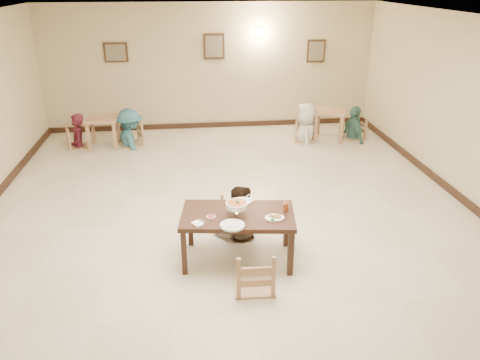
{
  "coord_description": "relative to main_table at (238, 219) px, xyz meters",
  "views": [
    {
      "loc": [
        -0.63,
        -6.49,
        3.55
      ],
      "look_at": [
        0.08,
        -0.49,
        0.9
      ],
      "focal_mm": 35.0,
      "sensor_mm": 36.0,
      "label": 1
    }
  ],
  "objects": [
    {
      "name": "bg_diner_d",
      "position": [
        3.3,
        4.79,
        0.17
      ],
      "size": [
        0.49,
        0.96,
        1.57
      ],
      "primitive_type": "imported",
      "rotation": [
        0.0,
        0.0,
        1.69
      ],
      "color": "#49857A",
      "rests_on": "floor"
    },
    {
      "name": "floor",
      "position": [
        0.03,
        1.1,
        -0.61
      ],
      "size": [
        10.0,
        10.0,
        0.0
      ],
      "primitive_type": "plane",
      "color": "beige",
      "rests_on": "ground"
    },
    {
      "name": "bg_diner_c",
      "position": [
        2.13,
        4.8,
        0.27
      ],
      "size": [
        0.64,
        0.91,
        1.76
      ],
      "primitive_type": "imported",
      "rotation": [
        0.0,
        0.0,
        4.61
      ],
      "color": "silver",
      "rests_on": "floor"
    },
    {
      "name": "bg_chair_ll",
      "position": [
        -3.04,
        4.93,
        -0.15
      ],
      "size": [
        0.44,
        0.44,
        0.94
      ],
      "rotation": [
        0.0,
        0.0,
        1.89
      ],
      "color": "tan",
      "rests_on": "floor"
    },
    {
      "name": "napkin_cutlery",
      "position": [
        -0.53,
        -0.23,
        0.09
      ],
      "size": [
        0.19,
        0.23,
        0.03
      ],
      "color": "white",
      "rests_on": "main_table"
    },
    {
      "name": "wall_back",
      "position": [
        0.03,
        6.1,
        0.89
      ],
      "size": [
        10.0,
        0.0,
        10.0
      ],
      "primitive_type": "plane",
      "rotation": [
        1.57,
        0.0,
        0.0
      ],
      "color": "beige",
      "rests_on": "floor"
    },
    {
      "name": "baseboard_back",
      "position": [
        0.03,
        6.07,
        -0.55
      ],
      "size": [
        8.0,
        0.06,
        0.12
      ],
      "primitive_type": "cube",
      "color": "black",
      "rests_on": "floor"
    },
    {
      "name": "chair_far",
      "position": [
        0.06,
        0.76,
        -0.14
      ],
      "size": [
        0.45,
        0.45,
        0.96
      ],
      "rotation": [
        0.0,
        0.0,
        0.01
      ],
      "color": "tan",
      "rests_on": "floor"
    },
    {
      "name": "picture_b",
      "position": [
        0.13,
        6.06,
        1.39
      ],
      "size": [
        0.5,
        0.04,
        0.6
      ],
      "color": "#3A2517",
      "rests_on": "wall_back"
    },
    {
      "name": "main_diner",
      "position": [
        0.08,
        0.66,
        0.17
      ],
      "size": [
        0.77,
        0.6,
        1.56
      ],
      "primitive_type": "imported",
      "rotation": [
        0.0,
        0.0,
        3.12
      ],
      "color": "gray",
      "rests_on": "floor"
    },
    {
      "name": "bg_chair_rl",
      "position": [
        2.13,
        4.8,
        -0.12
      ],
      "size": [
        0.47,
        0.47,
        0.99
      ],
      "rotation": [
        0.0,
        0.0,
        1.35
      ],
      "color": "tan",
      "rests_on": "floor"
    },
    {
      "name": "picture_c",
      "position": [
        2.63,
        6.06,
        1.24
      ],
      "size": [
        0.45,
        0.04,
        0.55
      ],
      "color": "#3A2517",
      "rests_on": "wall_back"
    },
    {
      "name": "bg_table_right",
      "position": [
        2.72,
        4.85,
        -0.05
      ],
      "size": [
        0.91,
        0.91,
        0.7
      ],
      "rotation": [
        0.0,
        0.0,
        -0.38
      ],
      "color": "tan",
      "rests_on": "floor"
    },
    {
      "name": "baseboard_right",
      "position": [
        4.0,
        1.1,
        -0.55
      ],
      "size": [
        0.06,
        10.0,
        0.12
      ],
      "primitive_type": "cube",
      "color": "black",
      "rests_on": "floor"
    },
    {
      "name": "ceiling",
      "position": [
        0.03,
        1.1,
        2.39
      ],
      "size": [
        10.0,
        10.0,
        0.0
      ],
      "primitive_type": "plane",
      "color": "white",
      "rests_on": "wall_back"
    },
    {
      "name": "drink_glass",
      "position": [
        0.64,
        0.01,
        0.14
      ],
      "size": [
        0.07,
        0.07,
        0.14
      ],
      "color": "white",
      "rests_on": "main_table"
    },
    {
      "name": "rice_plate_far",
      "position": [
        0.1,
        0.34,
        0.1
      ],
      "size": [
        0.3,
        0.3,
        0.07
      ],
      "color": "white",
      "rests_on": "main_table"
    },
    {
      "name": "bg_table_left",
      "position": [
        -2.46,
        4.9,
        -0.06
      ],
      "size": [
        0.69,
        0.69,
        0.68
      ],
      "rotation": [
        0.0,
        0.0,
        -0.01
      ],
      "color": "tan",
      "rests_on": "floor"
    },
    {
      "name": "bg_diner_a",
      "position": [
        -3.04,
        4.93,
        0.15
      ],
      "size": [
        0.49,
        0.63,
        1.52
      ],
      "primitive_type": "imported",
      "rotation": [
        0.0,
        0.0,
        4.97
      ],
      "color": "#531827",
      "rests_on": "floor"
    },
    {
      "name": "bg_chair_lr",
      "position": [
        -1.88,
        4.93,
        -0.08
      ],
      "size": [
        0.5,
        0.5,
        1.06
      ],
      "rotation": [
        0.0,
        0.0,
        -1.25
      ],
      "color": "tan",
      "rests_on": "floor"
    },
    {
      "name": "curry_warmer",
      "position": [
        -0.02,
        -0.05,
        0.23
      ],
      "size": [
        0.32,
        0.29,
        0.26
      ],
      "color": "silver",
      "rests_on": "main_table"
    },
    {
      "name": "chili_dish",
      "position": [
        -0.35,
        -0.06,
        0.09
      ],
      "size": [
        0.11,
        0.11,
        0.02
      ],
      "color": "white",
      "rests_on": "main_table"
    },
    {
      "name": "rice_plate_near",
      "position": [
        -0.1,
        -0.32,
        0.1
      ],
      "size": [
        0.31,
        0.31,
        0.07
      ],
      "color": "white",
      "rests_on": "main_table"
    },
    {
      "name": "main_table",
      "position": [
        0.0,
        0.0,
        0.0
      ],
      "size": [
        1.57,
        1.02,
        0.69
      ],
      "rotation": [
        0.0,
        0.0,
        -0.13
      ],
      "color": "#3A1F15",
      "rests_on": "floor"
    },
    {
      "name": "picture_a",
      "position": [
        -2.17,
        6.06,
        1.29
      ],
      "size": [
        0.55,
        0.04,
        0.45
      ],
      "color": "#3A2517",
      "rests_on": "wall_back"
    },
    {
      "name": "wall_sconce",
      "position": [
        1.23,
        6.06,
        1.69
      ],
      "size": [
        0.16,
        0.05,
        0.22
      ],
      "primitive_type": "cube",
      "color": "#FFD88C",
      "rests_on": "wall_back"
    },
    {
      "name": "bg_diner_b",
      "position": [
        -1.88,
        4.93,
        0.23
      ],
      "size": [
        1.04,
        1.25,
        1.68
      ],
      "primitive_type": "imported",
      "rotation": [
        0.0,
        0.0,
        2.03
      ],
      "color": "teal",
      "rests_on": "floor"
    },
    {
      "name": "bg_chair_rr",
      "position": [
        3.3,
        4.79,
        -0.14
      ],
      "size": [
        0.44,
        0.44,
        0.94
      ],
      "rotation": [
        0.0,
        0.0,
        -1.33
      ],
      "color": "tan",
      "rests_on": "floor"
    },
    {
      "name": "fried_plate",
      "position": [
        0.45,
        -0.19,
        0.1
      ],
      "size": [
        0.25,
        0.25,
        0.06
      ],
      "color": "white",
      "rests_on": "main_table"
    },
    {
      "name": "chair_near",
      "position": [
        0.13,
        -0.64,
        -0.08
      ],
      "size": [
        0.5,
        0.5,
        1.06
      ],
      "rotation": [
        0.0,
        0.0,
        3.1
      ],
      "color": "tan",
      "rests_on": "floor"
    }
  ]
}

